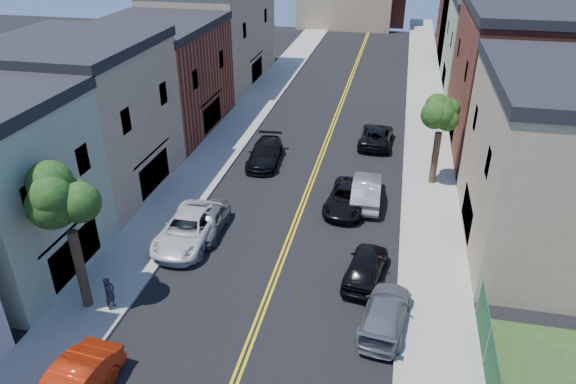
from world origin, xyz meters
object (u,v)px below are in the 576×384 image
Objects in this scene: black_car_right at (366,267)px; dark_car_right_far at (376,136)px; grey_car_right at (385,313)px; grey_car_left at (208,221)px; silver_car_right at (366,190)px; white_pickup at (188,229)px; black_car_left at (265,153)px; pedestrian_left at (110,293)px; black_suv_lane at (347,198)px.

black_car_right reaches higher than dark_car_right_far.
grey_car_right is 3.32m from black_car_right.
grey_car_left is 9.99m from silver_car_right.
grey_car_right is at bearing 96.78° from dark_car_right_far.
black_car_right is 7.86m from silver_car_right.
white_pickup is 1.11× the size of black_car_left.
grey_car_left is 17.02m from dark_car_right_far.
silver_car_right is at bearing -33.38° from black_car_left.
dark_car_right_far is 24.37m from pedestrian_left.
black_car_left is 1.04× the size of black_suv_lane.
grey_car_left is 11.56m from grey_car_right.
silver_car_right is 0.97× the size of dark_car_right_far.
black_car_left is at bearing -48.13° from black_car_right.
pedestrian_left is (-12.20, -1.62, 0.29)m from grey_car_right.
pedestrian_left is at bearing -102.58° from white_pickup.
black_car_left is at bearing 145.91° from black_suv_lane.
black_car_left is 14.62m from black_car_right.
grey_car_right is at bearing -72.89° from pedestrian_left.
grey_car_left is at bearing 55.84° from white_pickup.
black_car_right reaches higher than grey_car_left.
grey_car_left is 0.88× the size of grey_car_right.
white_pickup is 9.79m from black_suv_lane.
black_car_right is 17.26m from dark_car_right_far.
grey_car_right is 12.31m from pedestrian_left.
black_car_left is 3.15× the size of pedestrian_left.
black_suv_lane is at bearing 29.87° from grey_car_left.
silver_car_right is at bearing 92.01° from dark_car_right_far.
silver_car_right is at bearing 31.52° from grey_car_left.
grey_car_left is 7.50m from pedestrian_left.
dark_car_right_far is (-0.60, 17.24, -0.02)m from black_car_right.
silver_car_right is at bearing 47.07° from black_suv_lane.
dark_car_right_far reaches higher than grey_car_left.
white_pickup is 1.15× the size of black_suv_lane.
silver_car_right is 3.04× the size of pedestrian_left.
white_pickup reaches higher than grey_car_right.
black_car_left is 8.72m from silver_car_right.
black_car_right is (9.77, -1.33, -0.06)m from white_pickup.
silver_car_right reaches higher than black_car_left.
grey_car_right is (9.30, -15.24, -0.07)m from black_car_left.
white_pickup is at bearing 62.06° from dark_car_right_far.
grey_car_left is (0.75, 1.12, -0.09)m from white_pickup.
silver_car_right is (-1.70, 10.97, 0.14)m from grey_car_right.
black_car_left reaches higher than grey_car_right.
black_car_right is at bearing -71.35° from black_suv_lane.
black_suv_lane is at bearing -67.59° from grey_car_right.
grey_car_left is at bearing 30.95° from silver_car_right.
pedestrian_left is at bearing -107.21° from grey_car_left.
silver_car_right is at bearing 35.09° from white_pickup.
silver_car_right is 9.41m from dark_car_right_far.
black_car_right is 12.08m from pedestrian_left.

